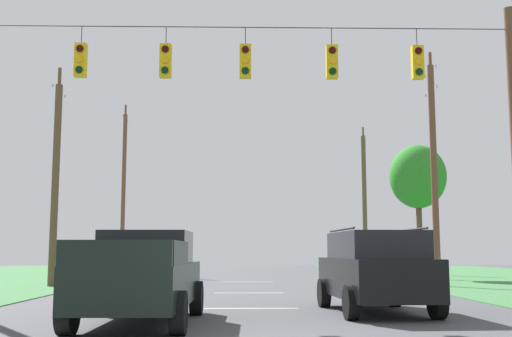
# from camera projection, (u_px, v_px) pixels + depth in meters

# --- Properties ---
(lane_dash_0) EXTENTS (2.50, 0.15, 0.01)m
(lane_dash_0) POSITION_uv_depth(u_px,v_px,m) (251.00, 308.00, 16.74)
(lane_dash_0) COLOR white
(lane_dash_0) RESTS_ON ground
(lane_dash_1) EXTENTS (2.50, 0.15, 0.01)m
(lane_dash_1) POSITION_uv_depth(u_px,v_px,m) (249.00, 293.00, 22.89)
(lane_dash_1) COLOR white
(lane_dash_1) RESTS_ON ground
(lane_dash_2) EXTENTS (2.50, 0.15, 0.01)m
(lane_dash_2) POSITION_uv_depth(u_px,v_px,m) (247.00, 282.00, 31.09)
(lane_dash_2) COLOR white
(lane_dash_2) RESTS_ON ground
(overhead_signal_span) EXTENTS (15.43, 0.31, 8.37)m
(overhead_signal_span) POSITION_uv_depth(u_px,v_px,m) (244.00, 133.00, 17.36)
(overhead_signal_span) COLOR brown
(overhead_signal_span) RESTS_ON ground
(pickup_truck) EXTENTS (2.36, 5.43, 1.95)m
(pickup_truck) POSITION_uv_depth(u_px,v_px,m) (142.00, 277.00, 13.39)
(pickup_truck) COLOR black
(pickup_truck) RESTS_ON ground
(suv_black) EXTENTS (2.43, 4.90, 2.05)m
(suv_black) POSITION_uv_depth(u_px,v_px,m) (375.00, 269.00, 15.67)
(suv_black) COLOR black
(suv_black) RESTS_ON ground
(distant_car_crossing_white) EXTENTS (2.21, 4.39, 1.52)m
(distant_car_crossing_white) POSITION_uv_depth(u_px,v_px,m) (118.00, 267.00, 29.35)
(distant_car_crossing_white) COLOR silver
(distant_car_crossing_white) RESTS_ON ground
(utility_pole_mid_right) EXTENTS (0.29, 1.72, 10.32)m
(utility_pole_mid_right) POSITION_uv_depth(u_px,v_px,m) (434.00, 167.00, 27.59)
(utility_pole_mid_right) COLOR brown
(utility_pole_mid_right) RESTS_ON ground
(utility_pole_far_right) EXTENTS (0.32, 1.75, 10.27)m
(utility_pole_far_right) POSITION_uv_depth(u_px,v_px,m) (364.00, 200.00, 44.39)
(utility_pole_far_right) COLOR brown
(utility_pole_far_right) RESTS_ON ground
(utility_pole_mid_left) EXTENTS (0.31, 1.95, 9.56)m
(utility_pole_mid_left) POSITION_uv_depth(u_px,v_px,m) (55.00, 180.00, 27.38)
(utility_pole_mid_left) COLOR brown
(utility_pole_mid_left) RESTS_ON ground
(utility_pole_far_left) EXTENTS (0.28, 1.83, 11.60)m
(utility_pole_far_left) POSITION_uv_depth(u_px,v_px,m) (123.00, 190.00, 43.25)
(utility_pole_far_left) COLOR brown
(utility_pole_far_left) RESTS_ON ground
(tree_roadside_right) EXTENTS (3.08, 3.08, 7.32)m
(tree_roadside_right) POSITION_uv_depth(u_px,v_px,m) (418.00, 177.00, 34.73)
(tree_roadside_right) COLOR brown
(tree_roadside_right) RESTS_ON ground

